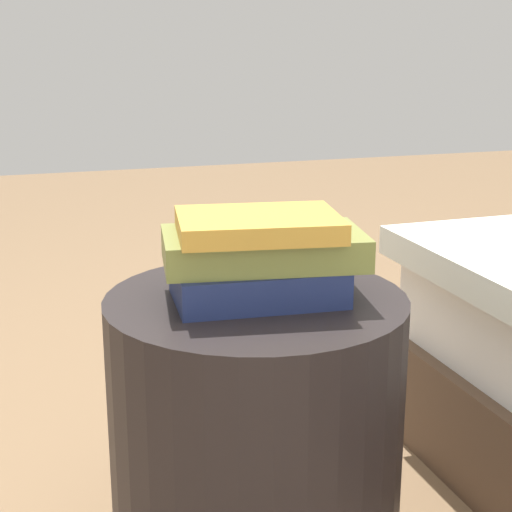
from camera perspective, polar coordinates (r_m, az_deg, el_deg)
side_table at (r=1.33m, az=0.00°, el=-12.69°), size 0.46×0.46×0.48m
book_navy at (r=1.22m, az=0.25°, el=-1.88°), size 0.26×0.17×0.05m
book_olive at (r=1.21m, az=0.60°, el=0.50°), size 0.32×0.20×0.05m
book_ochre at (r=1.19m, az=0.39°, el=2.21°), size 0.26×0.20×0.03m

